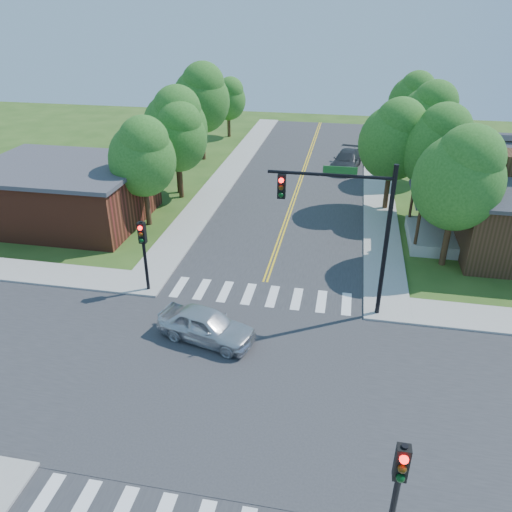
% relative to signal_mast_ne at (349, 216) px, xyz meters
% --- Properties ---
extents(ground, '(100.00, 100.00, 0.00)m').
position_rel_signal_mast_ne_xyz_m(ground, '(-3.91, -5.59, -4.85)').
color(ground, '#2A4C17').
rests_on(ground, ground).
extents(road_ns, '(10.00, 90.00, 0.04)m').
position_rel_signal_mast_ne_xyz_m(road_ns, '(-3.91, -5.59, -4.83)').
color(road_ns, '#2D2D30').
rests_on(road_ns, ground).
extents(road_ew, '(90.00, 10.00, 0.04)m').
position_rel_signal_mast_ne_xyz_m(road_ew, '(-3.91, -5.59, -4.83)').
color(road_ew, '#2D2D30').
rests_on(road_ew, ground).
extents(intersection_patch, '(10.20, 10.20, 0.06)m').
position_rel_signal_mast_ne_xyz_m(intersection_patch, '(-3.91, -5.59, -4.85)').
color(intersection_patch, '#2D2D30').
rests_on(intersection_patch, ground).
extents(sidewalk_nw, '(40.00, 40.00, 0.14)m').
position_rel_signal_mast_ne_xyz_m(sidewalk_nw, '(-19.73, 10.23, -4.78)').
color(sidewalk_nw, '#9E9B93').
rests_on(sidewalk_nw, ground).
extents(crosswalk_north, '(8.85, 2.00, 0.01)m').
position_rel_signal_mast_ne_xyz_m(crosswalk_north, '(-3.91, 0.61, -4.80)').
color(crosswalk_north, white).
rests_on(crosswalk_north, ground).
extents(centerline, '(0.30, 90.00, 0.01)m').
position_rel_signal_mast_ne_xyz_m(centerline, '(-3.91, -5.59, -4.80)').
color(centerline, yellow).
rests_on(centerline, ground).
extents(signal_mast_ne, '(5.30, 0.42, 7.20)m').
position_rel_signal_mast_ne_xyz_m(signal_mast_ne, '(0.00, 0.00, 0.00)').
color(signal_mast_ne, black).
rests_on(signal_mast_ne, ground).
extents(signal_pole_se, '(0.34, 0.42, 3.80)m').
position_rel_signal_mast_ne_xyz_m(signal_pole_se, '(1.69, -11.21, -2.19)').
color(signal_pole_se, black).
rests_on(signal_pole_se, ground).
extents(signal_pole_nw, '(0.34, 0.42, 3.80)m').
position_rel_signal_mast_ne_xyz_m(signal_pole_nw, '(-9.51, -0.01, -2.19)').
color(signal_pole_nw, black).
rests_on(signal_pole_nw, ground).
extents(building_nw, '(10.40, 8.40, 3.73)m').
position_rel_signal_mast_ne_xyz_m(building_nw, '(-18.11, 7.61, -2.97)').
color(building_nw, maroon).
rests_on(building_nw, ground).
extents(tree_e_a, '(4.57, 4.34, 7.76)m').
position_rel_signal_mast_ne_xyz_m(tree_e_a, '(5.42, 5.70, 0.23)').
color(tree_e_a, '#382314').
rests_on(tree_e_a, ground).
extents(tree_e_b, '(4.46, 4.24, 7.58)m').
position_rel_signal_mast_ne_xyz_m(tree_e_b, '(5.16, 12.29, 0.12)').
color(tree_e_b, '#382314').
rests_on(tree_e_b, ground).
extents(tree_e_c, '(4.60, 4.37, 7.81)m').
position_rel_signal_mast_ne_xyz_m(tree_e_c, '(5.49, 20.08, 0.27)').
color(tree_e_c, '#382314').
rests_on(tree_e_c, ground).
extents(tree_e_d, '(4.33, 4.11, 7.36)m').
position_rel_signal_mast_ne_xyz_m(tree_e_d, '(5.08, 28.90, -0.03)').
color(tree_e_d, '#382314').
rests_on(tree_e_d, ground).
extents(tree_w_a, '(4.14, 3.93, 7.03)m').
position_rel_signal_mast_ne_xyz_m(tree_w_a, '(-12.52, 7.82, -0.25)').
color(tree_w_a, '#382314').
rests_on(tree_w_a, ground).
extents(tree_w_b, '(4.62, 4.39, 7.86)m').
position_rel_signal_mast_ne_xyz_m(tree_w_b, '(-12.49, 13.92, 0.30)').
color(tree_w_b, '#382314').
rests_on(tree_w_b, ground).
extents(tree_w_c, '(4.97, 4.72, 8.45)m').
position_rel_signal_mast_ne_xyz_m(tree_w_c, '(-13.13, 22.59, 0.68)').
color(tree_w_c, '#382314').
rests_on(tree_w_c, ground).
extents(tree_w_d, '(3.58, 3.40, 6.09)m').
position_rel_signal_mast_ne_xyz_m(tree_w_d, '(-12.82, 31.07, -0.86)').
color(tree_w_d, '#382314').
rests_on(tree_w_d, ground).
extents(tree_house, '(4.49, 4.26, 7.63)m').
position_rel_signal_mast_ne_xyz_m(tree_house, '(2.59, 13.32, 0.15)').
color(tree_house, '#382314').
rests_on(tree_house, ground).
extents(tree_bldg, '(4.14, 3.94, 7.05)m').
position_rel_signal_mast_ne_xyz_m(tree_bldg, '(-12.03, 12.96, -0.24)').
color(tree_bldg, '#382314').
rests_on(tree_bldg, ground).
extents(car_silver, '(3.77, 5.09, 1.45)m').
position_rel_signal_mast_ne_xyz_m(car_silver, '(-5.53, -3.32, -4.12)').
color(car_silver, silver).
rests_on(car_silver, ground).
extents(car_dgrey, '(3.56, 5.73, 1.49)m').
position_rel_signal_mast_ne_xyz_m(car_dgrey, '(-0.41, 22.07, -4.11)').
color(car_dgrey, '#323438').
rests_on(car_dgrey, ground).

